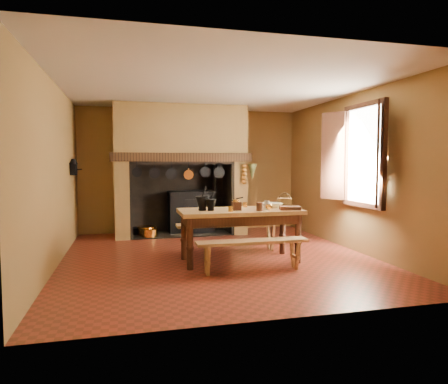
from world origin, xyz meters
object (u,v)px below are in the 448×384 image
iron_range (191,211)px  mixing_bowl (273,205)px  coffee_grinder (236,205)px  wicker_basket (285,202)px  work_table (240,218)px  bench_front (252,248)px

iron_range → mixing_bowl: 2.89m
coffee_grinder → wicker_basket: (0.95, 0.36, -0.00)m
iron_range → work_table: bearing=-83.3°
work_table → iron_range: bearing=96.7°
coffee_grinder → wicker_basket: bearing=19.8°
bench_front → mixing_bowl: mixing_bowl is taller
iron_range → wicker_basket: iron_range is taller
iron_range → work_table: iron_range is taller
bench_front → iron_range: bearing=95.5°
work_table → mixing_bowl: size_ratio=5.80×
mixing_bowl → work_table: bearing=-171.2°
iron_range → mixing_bowl: size_ratio=4.82×
coffee_grinder → wicker_basket: wicker_basket is taller
bench_front → work_table: bearing=90.0°
work_table → mixing_bowl: (0.58, 0.09, 0.17)m
mixing_bowl → bench_front: bearing=-128.7°
work_table → coffee_grinder: size_ratio=9.22×
work_table → wicker_basket: (0.86, 0.25, 0.21)m
wicker_basket → iron_range: bearing=137.8°
bench_front → coffee_grinder: 0.79m
wicker_basket → work_table: bearing=-140.9°
iron_range → bench_front: size_ratio=0.98×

